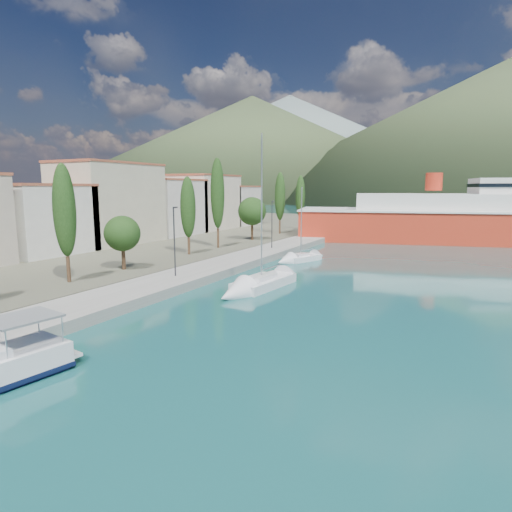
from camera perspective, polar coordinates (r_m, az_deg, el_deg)
The scene contains 9 objects.
ground at distance 134.72m, azimuth 20.99°, elevation 4.82°, with size 1400.00×1400.00×0.00m, color #185253.
quay at distance 46.64m, azimuth -3.17°, elevation -0.92°, with size 5.00×88.00×0.80m, color gray.
land_strip at distance 79.19m, azimuth -23.78°, elevation 2.38°, with size 70.00×148.00×0.70m, color #565644.
town_buildings at distance 68.53m, azimuth -15.43°, elevation 6.29°, with size 9.20×69.20×11.30m.
tree_row at distance 55.58m, azimuth -5.46°, elevation 6.42°, with size 4.23×63.96×11.65m.
lamp_posts at distance 37.28m, azimuth -11.57°, elevation 2.13°, with size 0.15×43.40×6.06m.
sailboat_near at distance 35.09m, azimuth -0.92°, elevation -4.34°, with size 3.55×9.84×13.86m.
sailboat_mid at distance 49.51m, azimuth 5.00°, elevation -0.51°, with size 4.23×6.68×9.38m.
ferry at distance 76.17m, azimuth 28.44°, elevation 4.20°, with size 58.87×25.60×11.44m.
Camera 1 is at (14.11, -13.72, 8.43)m, focal length 30.00 mm.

